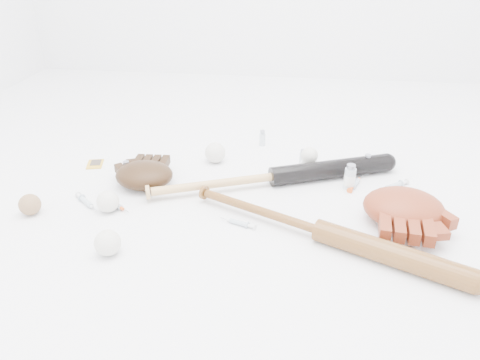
# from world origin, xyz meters

# --- Properties ---
(bat_dark) EXTENTS (0.89, 0.42, 0.07)m
(bat_dark) POSITION_xyz_m (0.07, 0.11, 0.03)
(bat_dark) COLOR black
(bat_dark) RESTS_ON ground
(bat_wood) EXTENTS (0.82, 0.43, 0.06)m
(bat_wood) POSITION_xyz_m (0.23, -0.20, 0.03)
(bat_wood) COLOR brown
(bat_wood) RESTS_ON ground
(glove_dark) EXTENTS (0.25, 0.25, 0.09)m
(glove_dark) POSITION_xyz_m (-0.37, 0.05, 0.04)
(glove_dark) COLOR black
(glove_dark) RESTS_ON ground
(glove_tan) EXTENTS (0.32, 0.32, 0.10)m
(glove_tan) POSITION_xyz_m (0.48, -0.08, 0.05)
(glove_tan) COLOR maroon
(glove_tan) RESTS_ON ground
(trading_card) EXTENTS (0.07, 0.09, 0.00)m
(trading_card) POSITION_xyz_m (-0.62, 0.18, 0.00)
(trading_card) COLOR gold
(trading_card) RESTS_ON ground
(pedestal) EXTENTS (0.07, 0.07, 0.04)m
(pedestal) POSITION_xyz_m (0.20, 0.23, 0.02)
(pedestal) COLOR white
(pedestal) RESTS_ON ground
(baseball_on_pedestal) EXTENTS (0.06, 0.06, 0.06)m
(baseball_on_pedestal) POSITION_xyz_m (0.20, 0.23, 0.07)
(baseball_on_pedestal) COLOR silver
(baseball_on_pedestal) RESTS_ON pedestal
(baseball_left) EXTENTS (0.07, 0.07, 0.07)m
(baseball_left) POSITION_xyz_m (-0.44, -0.13, 0.04)
(baseball_left) COLOR silver
(baseball_left) RESTS_ON ground
(baseball_upper) EXTENTS (0.08, 0.08, 0.08)m
(baseball_upper) POSITION_xyz_m (-0.16, 0.27, 0.04)
(baseball_upper) COLOR silver
(baseball_upper) RESTS_ON ground
(baseball_mid) EXTENTS (0.07, 0.07, 0.07)m
(baseball_mid) POSITION_xyz_m (-0.35, -0.35, 0.04)
(baseball_mid) COLOR silver
(baseball_mid) RESTS_ON ground
(baseball_aged) EXTENTS (0.07, 0.07, 0.07)m
(baseball_aged) POSITION_xyz_m (-0.67, -0.18, 0.03)
(baseball_aged) COLOR olive
(baseball_aged) RESTS_ON ground
(syringe_0) EXTENTS (0.13, 0.12, 0.02)m
(syringe_0) POSITION_xyz_m (-0.52, -0.10, 0.01)
(syringe_0) COLOR #ADBCC6
(syringe_0) RESTS_ON ground
(syringe_1) EXTENTS (0.13, 0.07, 0.02)m
(syringe_1) POSITION_xyz_m (-0.01, -0.16, 0.01)
(syringe_1) COLOR #ADBCC6
(syringe_1) RESTS_ON ground
(syringe_2) EXTENTS (0.08, 0.14, 0.02)m
(syringe_2) POSITION_xyz_m (0.36, 0.14, 0.01)
(syringe_2) COLOR #ADBCC6
(syringe_2) RESTS_ON ground
(syringe_4) EXTENTS (0.14, 0.11, 0.02)m
(syringe_4) POSITION_xyz_m (0.49, 0.14, 0.01)
(syringe_4) COLOR #ADBCC6
(syringe_4) RESTS_ON ground
(syringe_5) EXTENTS (0.14, 0.11, 0.02)m
(syringe_5) POSITION_xyz_m (-0.43, -0.10, 0.01)
(syringe_5) COLOR #ADBCC6
(syringe_5) RESTS_ON ground
(vial_0) EXTENTS (0.03, 0.03, 0.07)m
(vial_0) POSITION_xyz_m (0.00, 0.45, 0.03)
(vial_0) COLOR silver
(vial_0) RESTS_ON ground
(vial_1) EXTENTS (0.03, 0.03, 0.07)m
(vial_1) POSITION_xyz_m (0.41, 0.25, 0.04)
(vial_1) COLOR silver
(vial_1) RESTS_ON ground
(vial_2) EXTENTS (0.03, 0.03, 0.07)m
(vial_2) POSITION_xyz_m (0.17, 0.28, 0.03)
(vial_2) COLOR silver
(vial_2) RESTS_ON ground
(vial_3) EXTENTS (0.04, 0.04, 0.09)m
(vial_3) POSITION_xyz_m (0.33, 0.12, 0.05)
(vial_3) COLOR silver
(vial_3) RESTS_ON ground
(vial_4) EXTENTS (0.03, 0.03, 0.07)m
(vial_4) POSITION_xyz_m (-0.45, 0.09, 0.04)
(vial_4) COLOR silver
(vial_4) RESTS_ON ground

